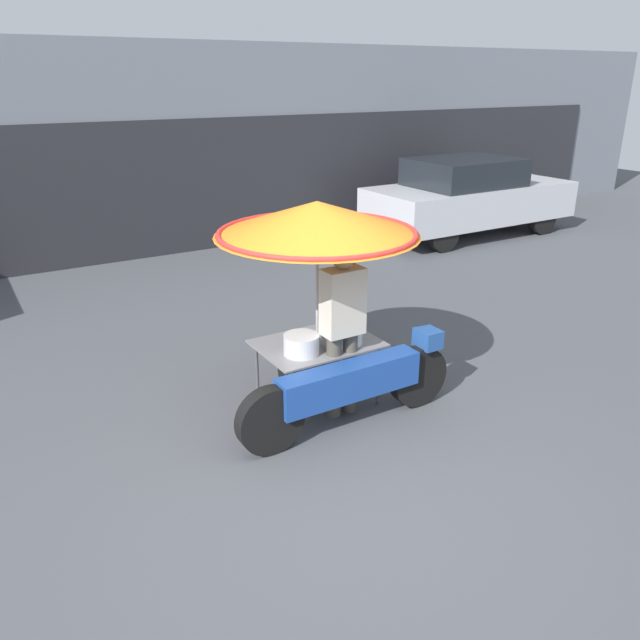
# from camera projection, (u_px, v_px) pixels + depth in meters

# --- Properties ---
(ground_plane) EXTENTS (36.00, 36.00, 0.00)m
(ground_plane) POSITION_uv_depth(u_px,v_px,m) (343.00, 480.00, 5.02)
(ground_plane) COLOR #4C4F54
(shopfront_building) EXTENTS (28.00, 2.06, 3.60)m
(shopfront_building) POSITION_uv_depth(u_px,v_px,m) (85.00, 151.00, 10.99)
(shopfront_building) COLOR gray
(shopfront_building) RESTS_ON ground
(vendor_motorcycle_cart) EXTENTS (2.22, 1.87, 2.00)m
(vendor_motorcycle_cart) POSITION_uv_depth(u_px,v_px,m) (322.00, 254.00, 5.62)
(vendor_motorcycle_cart) COLOR black
(vendor_motorcycle_cart) RESTS_ON ground
(vendor_person) EXTENTS (0.38, 0.22, 1.67)m
(vendor_person) POSITION_uv_depth(u_px,v_px,m) (343.00, 322.00, 5.68)
(vendor_person) COLOR #4C473D
(vendor_person) RESTS_ON ground
(parked_car) EXTENTS (4.28, 1.74, 1.53)m
(parked_car) POSITION_uv_depth(u_px,v_px,m) (468.00, 196.00, 12.42)
(parked_car) COLOR black
(parked_car) RESTS_ON ground
(potted_plant) EXTENTS (0.80, 0.80, 1.00)m
(potted_plant) POSITION_uv_depth(u_px,v_px,m) (519.00, 187.00, 14.73)
(potted_plant) COLOR gray
(potted_plant) RESTS_ON ground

